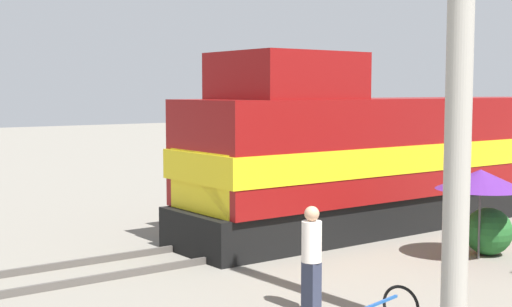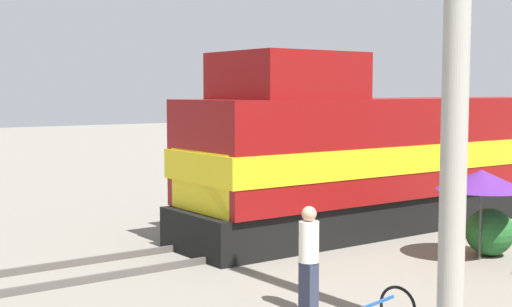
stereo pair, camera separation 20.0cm
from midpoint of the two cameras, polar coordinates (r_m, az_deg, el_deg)
The scene contains 8 objects.
ground_plane at distance 17.58m, azimuth 2.08°, elevation -7.20°, with size 120.00×120.00×0.00m, color slate.
rail_near at distance 18.12m, azimuth 0.68°, elevation -6.58°, with size 0.08×31.69×0.15m, color #4C4742.
rail_far at distance 17.02m, azimuth 3.58°, elevation -7.36°, with size 0.08×31.69×0.15m, color #4C4742.
locomotive at distance 19.99m, azimuth 11.24°, elevation -0.22°, with size 2.94×13.97×4.64m.
utility_pole at distance 10.82m, azimuth 16.25°, elevation 7.90°, with size 1.80×0.39×8.48m.
vendor_umbrella at distance 16.38m, azimuth 17.94°, elevation -2.02°, with size 1.96×1.96×2.01m.
shrub_cluster at distance 17.07m, azimuth 18.51°, elevation -5.98°, with size 1.08×1.08×1.08m, color #236028.
person_bystander at distance 12.06m, azimuth 4.72°, elevation -8.08°, with size 0.34×0.34×1.81m.
Camera 2 is at (13.60, -10.49, 3.72)m, focal length 50.00 mm.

